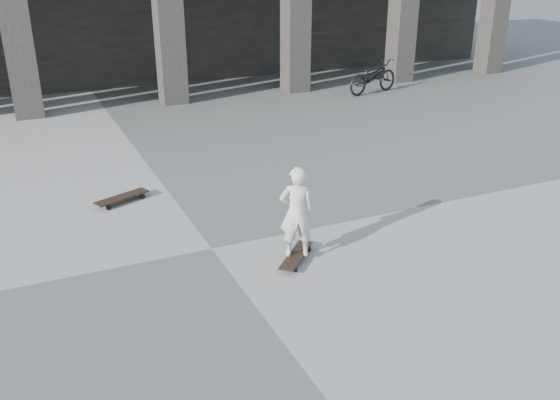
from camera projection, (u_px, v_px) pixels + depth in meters
name	position (u px, v px, depth m)	size (l,w,h in m)	color
ground	(212.00, 249.00, 7.89)	(90.00, 90.00, 0.00)	#535350
longboard	(296.00, 256.00, 7.56)	(0.73, 0.74, 0.08)	black
skateboard_spare	(122.00, 198.00, 9.33)	(0.91, 0.55, 0.11)	black
child	(297.00, 212.00, 7.33)	(0.43, 0.28, 1.19)	beige
bicycle	(373.00, 77.00, 16.61)	(0.63, 1.80, 0.94)	black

